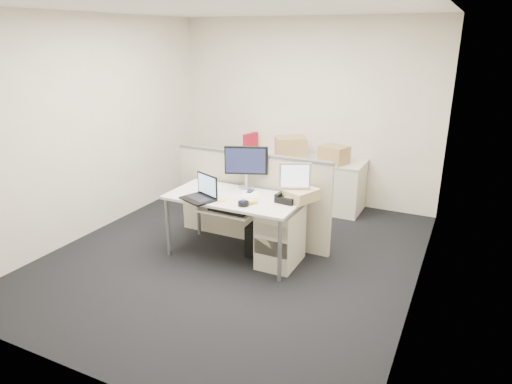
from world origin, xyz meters
The scene contains 29 objects.
floor centered at (0.00, 0.00, -0.01)m, with size 4.00×4.50×0.01m, color black.
ceiling centered at (0.00, 0.00, 2.70)m, with size 4.00×4.50×0.01m, color white.
wall_back centered at (0.00, 2.25, 1.35)m, with size 4.00×0.02×2.70m, color silver.
wall_front centered at (0.00, -2.25, 1.35)m, with size 4.00×0.02×2.70m, color silver.
wall_left centered at (-2.00, 0.00, 1.35)m, with size 0.02×4.50×2.70m, color silver.
wall_right centered at (2.00, 0.00, 1.35)m, with size 0.02×4.50×2.70m, color silver.
desk centered at (0.00, 0.00, 0.66)m, with size 1.50×0.75×0.73m.
keyboard_tray centered at (0.00, -0.18, 0.62)m, with size 0.62×0.32×0.02m, color silver.
drawer_pedestal centered at (0.55, 0.05, 0.33)m, with size 0.40×0.55×0.65m, color beige.
cubicle_partition centered at (0.00, 0.45, 0.55)m, with size 2.00×0.06×1.10m, color #B7AD98.
back_counter centered at (0.00, 1.93, 0.36)m, with size 2.00×0.60×0.72m, color beige.
monitor_main centered at (-0.01, 0.32, 0.98)m, with size 0.50×0.19×0.50m, color black.
monitor_small centered at (0.65, 0.18, 0.94)m, with size 0.34×0.17×0.41m, color #B7B7BC.
laptop centered at (-0.30, -0.28, 0.86)m, with size 0.36×0.27×0.27m, color black.
trackball centered at (0.23, -0.22, 0.75)m, with size 0.12×0.12×0.05m, color black.
desk_phone centered at (0.60, 0.08, 0.76)m, with size 0.21×0.17×0.07m, color black.
paper_stack centered at (0.15, 0.12, 0.74)m, with size 0.19×0.25×0.01m, color silver.
sticky_pad centered at (-0.05, -0.18, 0.74)m, with size 0.08×0.08×0.01m, color yellow.
travel_mug centered at (-0.35, 0.02, 0.81)m, with size 0.08×0.08×0.16m, color black.
banana centered at (0.28, -0.15, 0.75)m, with size 0.18×0.04×0.04m, color gold.
cellphone centered at (0.10, 0.20, 0.74)m, with size 0.06×0.12×0.02m, color black.
manila_folders centered at (0.72, 0.20, 0.79)m, with size 0.26×0.34×0.13m, color tan.
keyboard centered at (0.05, -0.22, 0.64)m, with size 0.44×0.16×0.02m, color black.
pc_tower_desk centered at (0.20, 0.20, 0.19)m, with size 0.16×0.40×0.37m, color black.
pc_tower_spare_dark centered at (-1.05, 2.03, 0.22)m, with size 0.19×0.46×0.43m, color black.
pc_tower_spare_silver centered at (-1.30, 1.63, 0.22)m, with size 0.18×0.46×0.43m, color #B7B7BC.
cardboard_box_left centered at (-0.05, 1.81, 0.88)m, with size 0.44×0.33×0.33m, color tan.
cardboard_box_right centered at (0.60, 1.81, 0.85)m, with size 0.37×0.29×0.27m, color tan.
red_binder centered at (-0.81, 2.03, 0.86)m, with size 0.07×0.29×0.27m, color maroon.
Camera 1 is at (2.32, -4.22, 2.44)m, focal length 32.00 mm.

